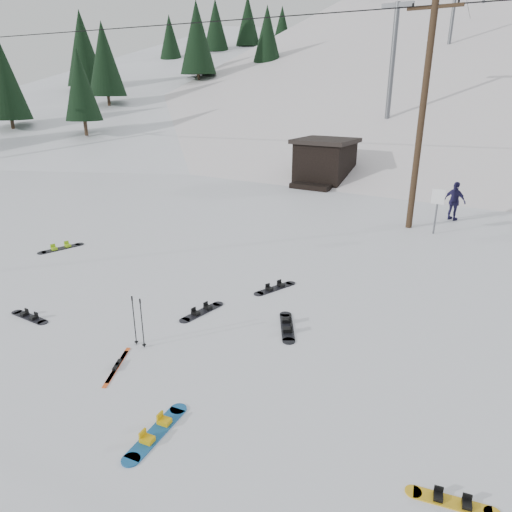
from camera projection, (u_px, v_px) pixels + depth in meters
The scene contains 19 objects.
ground at pixel (135, 378), 9.33m from camera, with size 200.00×200.00×0.00m, color white.
ski_slope at pixel (464, 237), 57.46m from camera, with size 60.00×75.00×45.00m, color white.
ridge_left at pixel (203, 205), 69.22m from camera, with size 34.00×85.00×38.00m, color white.
treeline_left at pixel (174, 136), 58.05m from camera, with size 20.00×64.00×10.00m, color black, non-canonical shape.
treeline_crest at pixel (504, 124), 78.14m from camera, with size 50.00×6.00×10.00m, color black, non-canonical shape.
utility_pole at pixel (422, 113), 17.94m from camera, with size 2.00×0.26×9.00m.
trail_sign at pixel (437, 203), 18.23m from camera, with size 0.50×0.09×1.85m.
lift_hut at pixel (324, 162), 28.08m from camera, with size 3.40×4.10×2.75m.
lift_tower_near at pixel (393, 55), 32.60m from camera, with size 2.20×0.36×8.00m.
hero_snowboard at pixel (156, 432), 7.83m from camera, with size 0.47×1.65×0.12m.
hero_skis at pixel (117, 366), 9.71m from camera, with size 0.77×1.35×0.08m.
ski_poles at pixel (138, 321), 10.31m from camera, with size 0.34×0.09×1.22m.
board_scatter_a at pixel (29, 317), 11.80m from camera, with size 1.36×0.26×0.10m.
board_scatter_b at pixel (202, 311), 12.08m from camera, with size 0.45×1.50×0.11m.
board_scatter_c at pixel (61, 248), 16.90m from camera, with size 0.67×1.68×0.12m.
board_scatter_d at pixel (287, 326), 11.31m from camera, with size 1.00×1.45×0.12m.
board_scatter_e at pixel (452, 502), 6.51m from camera, with size 1.28×0.44×0.09m.
board_scatter_f at pixel (275, 288), 13.51m from camera, with size 0.72×1.46×0.11m.
skier_navy at pixel (455, 201), 20.34m from camera, with size 1.02×0.42×1.73m, color #201C48.
Camera 1 is at (6.25, -5.43, 5.56)m, focal length 32.00 mm.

